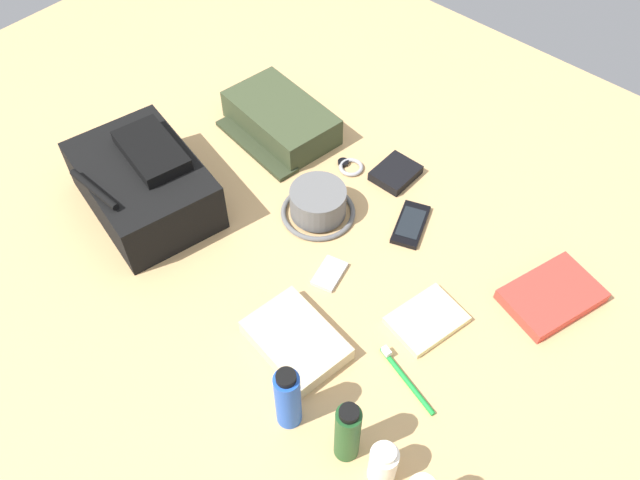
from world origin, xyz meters
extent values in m
cube|color=tan|center=(0.00, 0.00, -0.01)|extent=(2.64, 2.02, 0.02)
cube|color=black|center=(0.40, 0.17, 0.07)|extent=(0.39, 0.31, 0.13)
cube|color=black|center=(0.40, 0.13, 0.15)|extent=(0.21, 0.15, 0.03)
cylinder|color=black|center=(0.40, 0.29, 0.14)|extent=(0.16, 0.02, 0.02)
cube|color=#384228|center=(0.35, -0.24, 0.04)|extent=(0.31, 0.21, 0.08)
cube|color=#2C3520|center=(0.35, -0.14, 0.01)|extent=(0.29, 0.10, 0.01)
cylinder|color=#5E5E5E|center=(0.08, -0.08, 0.04)|extent=(0.13, 0.13, 0.07)
torus|color=#5E5E5E|center=(0.08, -0.08, 0.01)|extent=(0.18, 0.18, 0.01)
cylinder|color=white|center=(-0.42, 0.30, 0.05)|extent=(0.05, 0.05, 0.09)
cylinder|color=white|center=(-0.42, 0.30, 0.10)|extent=(0.04, 0.04, 0.01)
cylinder|color=#19471E|center=(-0.34, 0.31, 0.08)|extent=(0.05, 0.05, 0.16)
cylinder|color=black|center=(-0.34, 0.31, 0.16)|extent=(0.03, 0.03, 0.01)
cylinder|color=blue|center=(-0.22, 0.33, 0.08)|extent=(0.05, 0.05, 0.16)
cylinder|color=black|center=(-0.22, 0.33, 0.16)|extent=(0.04, 0.04, 0.01)
cube|color=red|center=(-0.45, -0.23, 0.01)|extent=(0.19, 0.23, 0.03)
cube|color=white|center=(-0.45, -0.23, 0.01)|extent=(0.18, 0.22, 0.02)
cube|color=black|center=(-0.11, -0.20, 0.01)|extent=(0.11, 0.15, 0.01)
cube|color=black|center=(-0.11, -0.20, 0.01)|extent=(0.08, 0.10, 0.00)
cube|color=#B7B7BC|center=(-0.06, 0.04, 0.01)|extent=(0.07, 0.09, 0.01)
cylinder|color=silver|center=(-0.06, 0.02, 0.01)|extent=(0.03, 0.03, 0.00)
torus|color=#99999E|center=(0.12, -0.25, 0.01)|extent=(0.06, 0.06, 0.01)
cylinder|color=black|center=(0.14, -0.25, 0.01)|extent=(0.03, 0.03, 0.01)
cylinder|color=#198C33|center=(-0.34, 0.13, 0.01)|extent=(0.16, 0.05, 0.01)
cube|color=white|center=(-0.28, 0.11, 0.02)|extent=(0.02, 0.02, 0.01)
cube|color=black|center=(0.02, -0.30, 0.01)|extent=(0.09, 0.11, 0.02)
cube|color=beige|center=(-0.29, -0.01, 0.01)|extent=(0.14, 0.17, 0.02)
cube|color=beige|center=(-0.13, 0.21, 0.02)|extent=(0.22, 0.17, 0.04)
camera|label=1|loc=(-0.61, 0.67, 1.17)|focal=36.66mm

